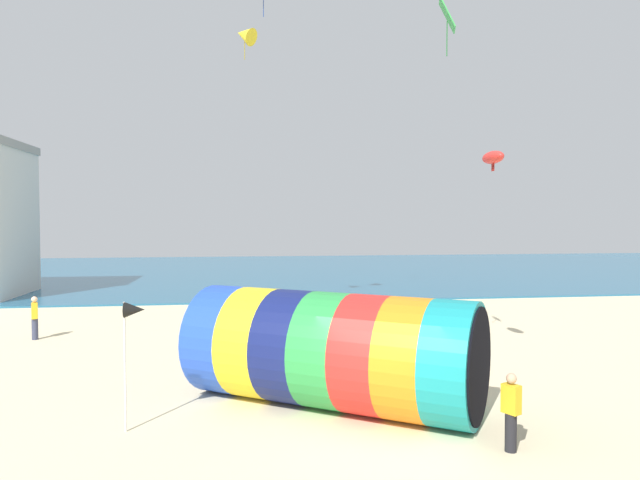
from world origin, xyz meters
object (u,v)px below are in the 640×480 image
(kite_handler, at_px, (511,412))
(beach_flag, at_px, (133,316))
(bystander_near_water, at_px, (35,317))
(kite_red_parafoil, at_px, (493,157))
(kite_yellow_delta, at_px, (245,35))
(bystander_mid_beach, at_px, (349,312))
(kite_green_diamond, at_px, (447,16))
(giant_inflatable_tube, at_px, (332,350))

(kite_handler, height_order, beach_flag, beach_flag)
(bystander_near_water, bearing_deg, kite_red_parafoil, -22.45)
(kite_handler, distance_m, beach_flag, 8.41)
(kite_yellow_delta, height_order, bystander_near_water, kite_yellow_delta)
(beach_flag, bearing_deg, kite_yellow_delta, 79.63)
(beach_flag, bearing_deg, bystander_mid_beach, 56.94)
(kite_red_parafoil, xyz_separation_m, kite_yellow_delta, (-7.73, 10.24, 6.75))
(kite_handler, height_order, kite_green_diamond, kite_green_diamond)
(kite_green_diamond, bearing_deg, kite_red_parafoil, 21.15)
(kite_red_parafoil, relative_size, beach_flag, 0.43)
(giant_inflatable_tube, relative_size, bystander_mid_beach, 4.92)
(bystander_near_water, bearing_deg, beach_flag, -61.73)
(bystander_mid_beach, bearing_deg, kite_green_diamond, -78.23)
(kite_handler, relative_size, bystander_near_water, 0.94)
(giant_inflatable_tube, relative_size, beach_flag, 2.64)
(bystander_near_water, distance_m, bystander_mid_beach, 12.75)
(giant_inflatable_tube, distance_m, kite_red_parafoil, 8.32)
(kite_red_parafoil, height_order, bystander_near_water, kite_red_parafoil)
(kite_red_parafoil, relative_size, bystander_mid_beach, 0.80)
(bystander_mid_beach, relative_size, beach_flag, 0.54)
(kite_red_parafoil, bearing_deg, giant_inflatable_tube, -152.02)
(bystander_mid_beach, bearing_deg, giant_inflatable_tube, -103.39)
(kite_yellow_delta, height_order, bystander_mid_beach, kite_yellow_delta)
(kite_red_parafoil, relative_size, kite_yellow_delta, 0.74)
(bystander_near_water, bearing_deg, kite_green_diamond, -27.24)
(kite_green_diamond, height_order, kite_red_parafoil, kite_green_diamond)
(bystander_near_water, height_order, bystander_mid_beach, bystander_near_water)
(giant_inflatable_tube, height_order, kite_yellow_delta, kite_yellow_delta)
(giant_inflatable_tube, height_order, kite_red_parafoil, kite_red_parafoil)
(kite_red_parafoil, height_order, kite_yellow_delta, kite_yellow_delta)
(kite_handler, relative_size, kite_yellow_delta, 0.95)
(kite_green_diamond, bearing_deg, kite_handler, -96.38)
(bystander_mid_beach, bearing_deg, bystander_near_water, -179.83)
(giant_inflatable_tube, distance_m, bystander_near_water, 14.24)
(kite_handler, xyz_separation_m, beach_flag, (-7.91, 2.23, 1.79))
(kite_yellow_delta, relative_size, bystander_mid_beach, 1.08)
(giant_inflatable_tube, relative_size, kite_yellow_delta, 4.53)
(kite_handler, bearing_deg, bystander_mid_beach, 94.04)
(giant_inflatable_tube, relative_size, kite_handler, 4.76)
(kite_yellow_delta, relative_size, bystander_near_water, 0.99)
(kite_handler, distance_m, bystander_near_water, 18.82)
(bystander_near_water, height_order, beach_flag, beach_flag)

